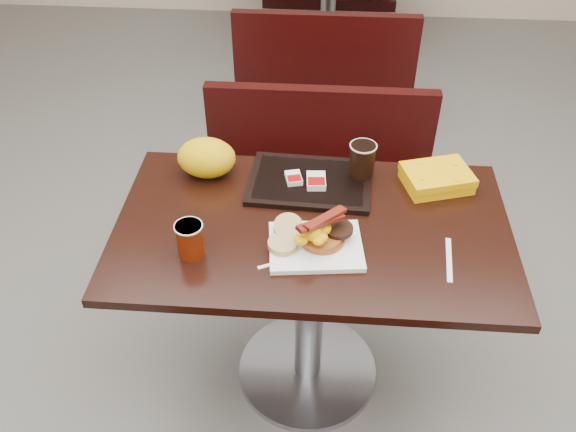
# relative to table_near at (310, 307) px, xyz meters

# --- Properties ---
(floor) EXTENTS (6.00, 7.00, 0.01)m
(floor) POSITION_rel_table_near_xyz_m (0.00, 0.00, -0.38)
(floor) COLOR slate
(floor) RESTS_ON ground
(table_near) EXTENTS (1.20, 0.70, 0.75)m
(table_near) POSITION_rel_table_near_xyz_m (0.00, 0.00, 0.00)
(table_near) COLOR black
(table_near) RESTS_ON floor
(bench_near_n) EXTENTS (1.00, 0.46, 0.72)m
(bench_near_n) POSITION_rel_table_near_xyz_m (0.00, 0.70, -0.02)
(bench_near_n) COLOR black
(bench_near_n) RESTS_ON floor
(table_far) EXTENTS (1.20, 0.70, 0.75)m
(table_far) POSITION_rel_table_near_xyz_m (0.00, 2.60, 0.00)
(table_far) COLOR black
(table_far) RESTS_ON floor
(bench_far_s) EXTENTS (1.00, 0.46, 0.72)m
(bench_far_s) POSITION_rel_table_near_xyz_m (0.00, 1.90, -0.02)
(bench_far_s) COLOR black
(bench_far_s) RESTS_ON floor
(platter) EXTENTS (0.29, 0.24, 0.02)m
(platter) POSITION_rel_table_near_xyz_m (0.01, -0.10, 0.38)
(platter) COLOR white
(platter) RESTS_ON table_near
(pancake_stack) EXTENTS (0.15, 0.15, 0.03)m
(pancake_stack) POSITION_rel_table_near_xyz_m (0.03, -0.08, 0.40)
(pancake_stack) COLOR #A5511B
(pancake_stack) RESTS_ON platter
(sausage_patty) EXTENTS (0.10, 0.10, 0.01)m
(sausage_patty) POSITION_rel_table_near_xyz_m (0.08, -0.07, 0.42)
(sausage_patty) COLOR black
(sausage_patty) RESTS_ON pancake_stack
(scrambled_eggs) EXTENTS (0.10, 0.09, 0.05)m
(scrambled_eggs) POSITION_rel_table_near_xyz_m (0.01, -0.12, 0.44)
(scrambled_eggs) COLOR orange
(scrambled_eggs) RESTS_ON pancake_stack
(bacon_strips) EXTENTS (0.17, 0.15, 0.01)m
(bacon_strips) POSITION_rel_table_near_xyz_m (0.03, -0.10, 0.47)
(bacon_strips) COLOR #440407
(bacon_strips) RESTS_ON scrambled_eggs
(muffin_bottom) EXTENTS (0.11, 0.11, 0.02)m
(muffin_bottom) POSITION_rel_table_near_xyz_m (-0.08, -0.12, 0.40)
(muffin_bottom) COLOR tan
(muffin_bottom) RESTS_ON platter
(muffin_top) EXTENTS (0.10, 0.10, 0.05)m
(muffin_top) POSITION_rel_table_near_xyz_m (-0.07, -0.06, 0.41)
(muffin_top) COLOR tan
(muffin_top) RESTS_ON platter
(coffee_cup_near) EXTENTS (0.08, 0.08, 0.11)m
(coffee_cup_near) POSITION_rel_table_near_xyz_m (-0.34, -0.15, 0.43)
(coffee_cup_near) COLOR #8F2305
(coffee_cup_near) RESTS_ON table_near
(fork) EXTENTS (0.11, 0.07, 0.00)m
(fork) POSITION_rel_table_near_xyz_m (-0.11, -0.18, 0.38)
(fork) COLOR white
(fork) RESTS_ON table_near
(knife) EXTENTS (0.03, 0.18, 0.00)m
(knife) POSITION_rel_table_near_xyz_m (0.39, -0.12, 0.38)
(knife) COLOR white
(knife) RESTS_ON table_near
(condiment_syrup) EXTENTS (0.05, 0.04, 0.01)m
(condiment_syrup) POSITION_rel_table_near_xyz_m (-0.05, -0.01, 0.38)
(condiment_syrup) COLOR red
(condiment_syrup) RESTS_ON table_near
(tray) EXTENTS (0.41, 0.30, 0.02)m
(tray) POSITION_rel_table_near_xyz_m (-0.02, 0.20, 0.38)
(tray) COLOR black
(tray) RESTS_ON table_near
(hashbrown_sleeve_left) EXTENTS (0.06, 0.08, 0.02)m
(hashbrown_sleeve_left) POSITION_rel_table_near_xyz_m (-0.07, 0.20, 0.40)
(hashbrown_sleeve_left) COLOR silver
(hashbrown_sleeve_left) RESTS_ON tray
(hashbrown_sleeve_right) EXTENTS (0.07, 0.09, 0.02)m
(hashbrown_sleeve_right) POSITION_rel_table_near_xyz_m (0.00, 0.18, 0.40)
(hashbrown_sleeve_right) COLOR silver
(hashbrown_sleeve_right) RESTS_ON tray
(coffee_cup_far) EXTENTS (0.10, 0.10, 0.11)m
(coffee_cup_far) POSITION_rel_table_near_xyz_m (0.15, 0.25, 0.45)
(coffee_cup_far) COLOR black
(coffee_cup_far) RESTS_ON tray
(clamshell) EXTENTS (0.25, 0.21, 0.06)m
(clamshell) POSITION_rel_table_near_xyz_m (0.39, 0.23, 0.40)
(clamshell) COLOR #EDA603
(clamshell) RESTS_ON table_near
(paper_bag) EXTENTS (0.21, 0.16, 0.13)m
(paper_bag) POSITION_rel_table_near_xyz_m (-0.36, 0.23, 0.44)
(paper_bag) COLOR orange
(paper_bag) RESTS_ON table_near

